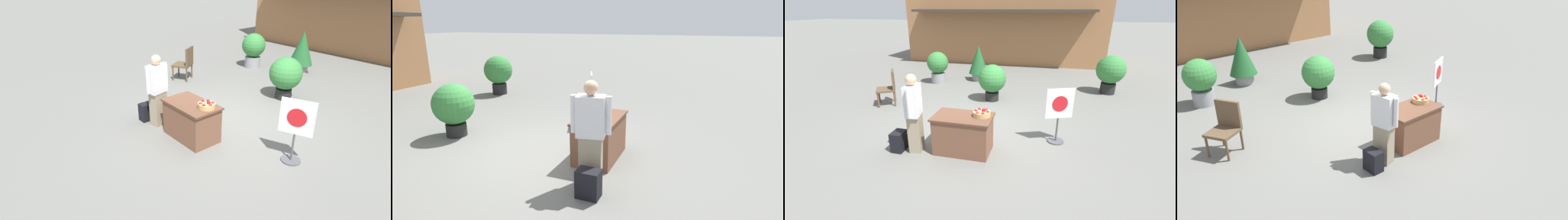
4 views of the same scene
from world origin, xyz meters
TOP-DOWN VIEW (x-y plane):
  - ground_plane at (0.00, 0.00)m, footprint 120.00×120.00m
  - display_table at (0.14, -1.07)m, footprint 1.19×0.73m
  - apple_basket at (0.51, -0.98)m, footprint 0.35×0.35m
  - person_visitor at (-0.83, -1.27)m, footprint 0.34×0.60m
  - backpack at (-1.18, -1.37)m, footprint 0.24×0.34m
  - poster_board at (2.02, -0.18)m, footprint 0.58×0.36m
  - potted_plant_far_left at (3.83, 3.98)m, footprint 0.96×0.96m
  - potted_plant_near_left at (0.05, 2.26)m, footprint 0.89×0.89m

SIDE VIEW (x-z plane):
  - ground_plane at x=0.00m, z-range 0.00..0.00m
  - backpack at x=-1.18m, z-range 0.00..0.42m
  - display_table at x=0.14m, z-range 0.00..0.79m
  - potted_plant_near_left at x=0.05m, z-range 0.10..1.27m
  - poster_board at x=2.02m, z-range 0.06..1.31m
  - potted_plant_far_left at x=3.83m, z-range 0.12..1.45m
  - person_visitor at x=-0.83m, z-range 0.01..1.65m
  - apple_basket at x=0.51m, z-range 0.77..0.93m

